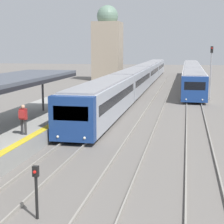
# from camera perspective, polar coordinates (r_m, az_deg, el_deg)

# --- Properties ---
(person_on_platform) EXTENTS (0.40, 0.40, 1.66)m
(person_on_platform) POSITION_cam_1_polar(r_m,az_deg,el_deg) (20.88, -13.40, -0.76)
(person_on_platform) COLOR #2D2D33
(person_on_platform) RESTS_ON station_platform
(train_near) EXTENTS (2.70, 65.75, 3.04)m
(train_near) POSITION_cam_1_polar(r_m,az_deg,el_deg) (53.51, 4.37, 5.50)
(train_near) COLOR navy
(train_near) RESTS_ON ground_plane
(train_far) EXTENTS (2.67, 46.30, 2.96)m
(train_far) POSITION_cam_1_polar(r_m,az_deg,el_deg) (61.01, 12.08, 5.80)
(train_far) COLOR navy
(train_far) RESTS_ON ground_plane
(signal_post_near) EXTENTS (0.20, 0.21, 1.84)m
(signal_post_near) POSITION_cam_1_polar(r_m,az_deg,el_deg) (12.82, -11.48, -11.05)
(signal_post_near) COLOR black
(signal_post_near) RESTS_ON ground_plane
(signal_mast_far) EXTENTS (0.28, 0.29, 5.80)m
(signal_mast_far) POSITION_cam_1_polar(r_m,az_deg,el_deg) (42.01, 14.86, 6.64)
(signal_mast_far) COLOR gray
(signal_mast_far) RESTS_ON ground_plane
(distant_domed_building) EXTENTS (4.73, 4.73, 12.82)m
(distant_domed_building) POSITION_cam_1_polar(r_m,az_deg,el_deg) (65.95, -0.68, 10.14)
(distant_domed_building) COLOR gray
(distant_domed_building) RESTS_ON ground_plane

